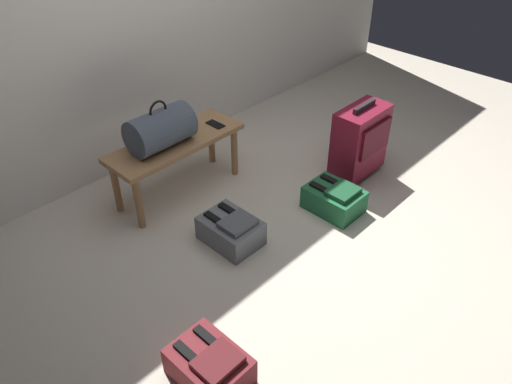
# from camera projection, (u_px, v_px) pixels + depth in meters

# --- Properties ---
(ground_plane) EXTENTS (6.60, 6.60, 0.00)m
(ground_plane) POSITION_uv_depth(u_px,v_px,m) (311.00, 229.00, 3.38)
(ground_plane) COLOR beige
(bench) EXTENTS (1.00, 0.36, 0.43)m
(bench) POSITION_uv_depth(u_px,v_px,m) (176.00, 149.00, 3.52)
(bench) COLOR #A87A4C
(bench) RESTS_ON ground
(duffel_bag_slate) EXTENTS (0.44, 0.26, 0.34)m
(duffel_bag_slate) POSITION_uv_depth(u_px,v_px,m) (160.00, 129.00, 3.33)
(duffel_bag_slate) COLOR #475160
(duffel_bag_slate) RESTS_ON bench
(cell_phone) EXTENTS (0.07, 0.14, 0.01)m
(cell_phone) POSITION_uv_depth(u_px,v_px,m) (215.00, 124.00, 3.65)
(cell_phone) COLOR black
(cell_phone) RESTS_ON bench
(suitcase_upright_burgundy) EXTENTS (0.43, 0.26, 0.61)m
(suitcase_upright_burgundy) POSITION_uv_depth(u_px,v_px,m) (360.00, 140.00, 3.72)
(suitcase_upright_burgundy) COLOR maroon
(suitcase_upright_burgundy) RESTS_ON ground
(backpack_green) EXTENTS (0.28, 0.38, 0.21)m
(backpack_green) POSITION_uv_depth(u_px,v_px,m) (334.00, 199.00, 3.50)
(backpack_green) COLOR #1E6038
(backpack_green) RESTS_ON ground
(backpack_maroon) EXTENTS (0.28, 0.38, 0.21)m
(backpack_maroon) POSITION_uv_depth(u_px,v_px,m) (210.00, 366.00, 2.42)
(backpack_maroon) COLOR maroon
(backpack_maroon) RESTS_ON ground
(backpack_grey) EXTENTS (0.28, 0.38, 0.21)m
(backpack_grey) POSITION_uv_depth(u_px,v_px,m) (231.00, 230.00, 3.23)
(backpack_grey) COLOR slate
(backpack_grey) RESTS_ON ground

